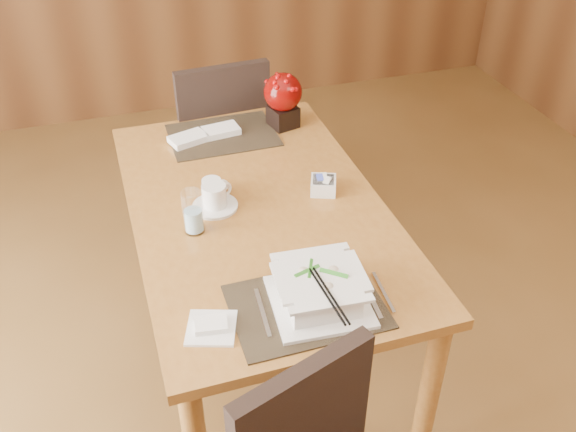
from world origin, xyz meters
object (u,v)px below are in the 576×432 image
object	(u,v)px
coffee_cup	(214,198)
water_glass	(193,212)
dining_table	(258,227)
creamer_jug	(212,188)
far_chair	(220,139)
soup_setting	(320,290)
berry_decor	(283,97)
bread_plate	(211,328)
sugar_caddy	(323,185)

from	to	relation	value
coffee_cup	water_glass	world-z (taller)	water_glass
dining_table	creamer_jug	bearing A→B (deg)	139.61
coffee_cup	dining_table	bearing A→B (deg)	-14.38
far_chair	coffee_cup	bearing A→B (deg)	73.52
soup_setting	creamer_jug	bearing A→B (deg)	109.44
water_glass	far_chair	world-z (taller)	far_chair
dining_table	coffee_cup	world-z (taller)	coffee_cup
coffee_cup	water_glass	size ratio (longest dim) A/B	1.03
coffee_cup	far_chair	bearing A→B (deg)	76.78
berry_decor	bread_plate	size ratio (longest dim) A/B	1.75
soup_setting	coffee_cup	world-z (taller)	soup_setting
coffee_cup	soup_setting	bearing A→B (deg)	-72.35
soup_setting	water_glass	bearing A→B (deg)	125.44
water_glass	far_chair	xyz separation A→B (m)	(0.30, 0.96, -0.28)
water_glass	creamer_jug	bearing A→B (deg)	61.93
water_glass	berry_decor	world-z (taller)	berry_decor
creamer_jug	bread_plate	size ratio (longest dim) A/B	0.66
dining_table	water_glass	world-z (taller)	water_glass
creamer_jug	berry_decor	world-z (taller)	berry_decor
soup_setting	sugar_caddy	world-z (taller)	soup_setting
sugar_caddy	berry_decor	bearing A→B (deg)	88.65
soup_setting	bread_plate	size ratio (longest dim) A/B	2.19
sugar_caddy	bread_plate	world-z (taller)	sugar_caddy
dining_table	creamer_jug	xyz separation A→B (m)	(-0.14, 0.12, 0.13)
bread_plate	sugar_caddy	bearing A→B (deg)	45.69
water_glass	bread_plate	distance (m)	0.48
soup_setting	sugar_caddy	size ratio (longest dim) A/B	3.30
soup_setting	sugar_caddy	distance (m)	0.61
water_glass	berry_decor	xyz separation A→B (m)	(0.52, 0.63, 0.06)
dining_table	sugar_caddy	xyz separation A→B (m)	(0.26, 0.01, 0.12)
dining_table	soup_setting	world-z (taller)	soup_setting
creamer_jug	coffee_cup	bearing A→B (deg)	-91.77
far_chair	bread_plate	bearing A→B (deg)	73.37
dining_table	berry_decor	world-z (taller)	berry_decor
coffee_cup	far_chair	world-z (taller)	far_chair
creamer_jug	far_chair	size ratio (longest dim) A/B	0.10
soup_setting	far_chair	xyz separation A→B (m)	(0.01, 1.44, -0.26)
coffee_cup	sugar_caddy	xyz separation A→B (m)	(0.41, -0.02, -0.01)
water_glass	creamer_jug	xyz separation A→B (m)	(0.10, 0.20, -0.05)
water_glass	sugar_caddy	xyz separation A→B (m)	(0.51, 0.09, -0.05)
coffee_cup	bread_plate	xyz separation A→B (m)	(-0.14, -0.59, -0.04)
soup_setting	far_chair	size ratio (longest dim) A/B	0.32
coffee_cup	sugar_caddy	bearing A→B (deg)	-3.40
bread_plate	far_chair	bearing A→B (deg)	76.63
berry_decor	bread_plate	bearing A→B (deg)	-116.99
soup_setting	berry_decor	xyz separation A→B (m)	(0.23, 1.11, 0.08)
coffee_cup	far_chair	xyz separation A→B (m)	(0.20, 0.85, -0.24)
berry_decor	water_glass	bearing A→B (deg)	-129.33
coffee_cup	far_chair	size ratio (longest dim) A/B	0.17
berry_decor	far_chair	bearing A→B (deg)	124.29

